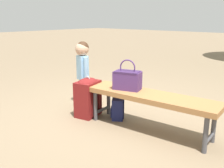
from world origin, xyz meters
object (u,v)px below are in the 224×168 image
(park_bench, at_px, (149,99))
(backpack_large, at_px, (88,96))
(handbag, at_px, (127,79))
(child_standing, at_px, (83,63))
(backpack_small, at_px, (118,107))

(park_bench, height_order, backpack_large, backpack_large)
(backpack_large, bearing_deg, park_bench, -169.95)
(handbag, relative_size, backpack_large, 0.67)
(park_bench, bearing_deg, child_standing, -4.24)
(backpack_large, relative_size, backpack_small, 1.71)
(backpack_small, bearing_deg, park_bench, 177.88)
(park_bench, relative_size, backpack_large, 2.95)
(backpack_large, bearing_deg, handbag, -166.54)
(handbag, distance_m, backpack_small, 0.46)
(park_bench, xyz_separation_m, backpack_large, (0.87, 0.16, -0.12))
(park_bench, relative_size, backpack_small, 5.05)
(handbag, xyz_separation_m, child_standing, (0.92, -0.11, 0.07))
(park_bench, xyz_separation_m, handbag, (0.31, 0.02, 0.18))
(park_bench, relative_size, handbag, 4.43)
(backpack_small, bearing_deg, handbag, 168.13)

